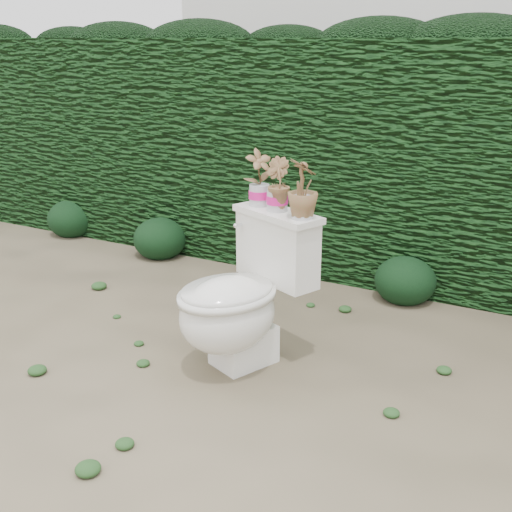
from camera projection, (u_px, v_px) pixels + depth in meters
The scene contains 10 objects.
ground at pixel (265, 349), 3.47m from camera, with size 60.00×60.00×0.00m, color #817459.
hedge at pixel (370, 157), 4.54m from camera, with size 8.00×1.00×1.60m, color #1A4717.
toilet at pixel (240, 300), 3.20m from camera, with size 0.68×0.80×0.78m.
potted_plant_left at pixel (259, 179), 3.27m from camera, with size 0.15×0.10×0.28m, color #337424.
potted_plant_center at pixel (277, 186), 3.17m from camera, with size 0.14×0.11×0.25m, color #337424.
potted_plant_right at pixel (303, 190), 3.03m from camera, with size 0.15×0.15×0.27m, color #337424.
liriope_clump_0 at pixel (72, 215), 5.46m from camera, with size 0.41×0.41×0.33m, color black.
liriope_clump_1 at pixel (160, 235), 4.92m from camera, with size 0.41×0.41×0.33m, color black.
liriope_clump_2 at pixel (282, 258), 4.47m from camera, with size 0.36×0.36×0.28m, color black.
liriope_clump_3 at pixel (406, 276), 4.09m from camera, with size 0.39×0.39×0.31m, color black.
Camera 1 is at (1.44, -2.77, 1.60)m, focal length 45.00 mm.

